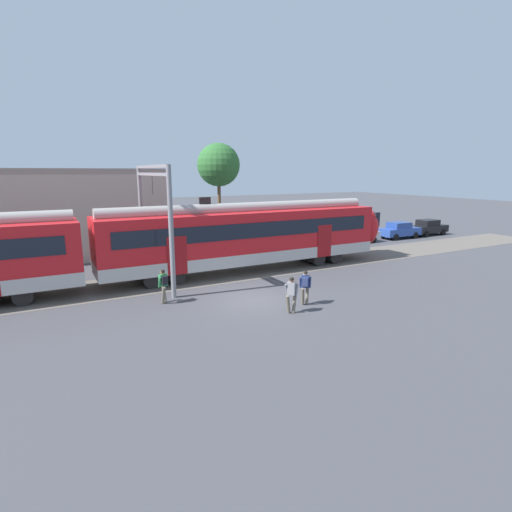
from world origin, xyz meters
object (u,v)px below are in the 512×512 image
object	(u,v)px
pedestrian_green	(163,283)
pedestrian_grey	(291,292)
parked_car_silver	(357,234)
pedestrian_navy	(305,285)
parked_car_black	(428,227)
parked_car_blue	(400,230)

from	to	relation	value
pedestrian_green	pedestrian_grey	size ratio (longest dim) A/B	1.00
pedestrian_grey	parked_car_silver	world-z (taller)	pedestrian_grey
pedestrian_navy	parked_car_black	size ratio (longest dim) A/B	0.42
parked_car_silver	parked_car_blue	world-z (taller)	same
pedestrian_grey	parked_car_black	xyz separation A→B (m)	(24.31, 12.38, -0.18)
pedestrian_grey	parked_car_black	distance (m)	27.29
pedestrian_grey	parked_car_blue	size ratio (longest dim) A/B	0.41
pedestrian_navy	parked_car_black	xyz separation A→B (m)	(23.13, 11.74, -0.21)
pedestrian_grey	pedestrian_navy	size ratio (longest dim) A/B	1.00
pedestrian_navy	parked_car_blue	distance (m)	22.31
parked_car_silver	parked_car_blue	size ratio (longest dim) A/B	0.99
parked_car_blue	parked_car_black	world-z (taller)	same
pedestrian_grey	parked_car_black	world-z (taller)	pedestrian_grey
pedestrian_green	pedestrian_navy	distance (m)	6.71
pedestrian_navy	parked_car_blue	xyz separation A→B (m)	(19.03, 11.65, -0.21)
pedestrian_grey	parked_car_blue	distance (m)	23.66
pedestrian_grey	parked_car_silver	xyz separation A→B (m)	(14.96, 12.34, -0.18)
parked_car_blue	parked_car_black	bearing A→B (deg)	1.24
pedestrian_green	parked_car_black	bearing A→B (deg)	16.11
parked_car_blue	parked_car_black	size ratio (longest dim) A/B	1.01
pedestrian_navy	parked_car_silver	world-z (taller)	pedestrian_navy
pedestrian_navy	parked_car_silver	distance (m)	18.08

